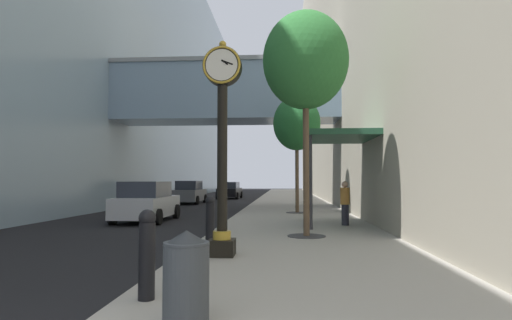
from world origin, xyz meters
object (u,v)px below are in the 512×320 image
street_tree_mid_near (297,124)px  car_silver_mid (147,202)px  street_clock (222,136)px  bollard_fourth (224,212)px  trash_bin (186,276)px  street_tree_near (306,61)px  pedestrian_walking (345,202)px  bollard_nearest (147,252)px  car_black_far (230,190)px  bollard_third (210,219)px  car_grey_near (190,193)px

street_tree_mid_near → car_silver_mid: 8.20m
street_clock → car_silver_mid: bearing=118.1°
bollard_fourth → trash_bin: size_ratio=1.16×
street_tree_near → pedestrian_walking: bearing=63.1°
car_silver_mid → bollard_nearest: bearing=-71.3°
bollard_nearest → car_black_far: size_ratio=0.26×
bollard_third → bollard_fourth: (0.00, 2.40, 0.00)m
street_clock → car_black_far: (-3.82, 30.12, -1.94)m
street_clock → car_silver_mid: 9.73m
trash_bin → car_grey_near: size_ratio=0.25×
trash_bin → car_silver_mid: car_silver_mid is taller
bollard_nearest → car_silver_mid: size_ratio=0.29×
car_grey_near → car_black_far: car_grey_near is taller
car_silver_mid → street_tree_near: bearing=-38.9°
pedestrian_walking → car_grey_near: bearing=120.9°
bollard_nearest → bollard_third: same height
street_tree_mid_near → car_silver_mid: size_ratio=1.38×
street_tree_mid_near → pedestrian_walking: (1.54, -5.58, -3.60)m
street_tree_near → trash_bin: street_tree_near is taller
street_clock → car_black_far: 30.42m
street_tree_mid_near → car_black_far: bearing=107.5°
pedestrian_walking → street_tree_near: bearing=-116.9°
street_clock → street_tree_mid_near: (1.97, 11.80, 1.86)m
bollard_fourth → street_tree_mid_near: street_tree_mid_near is taller
car_grey_near → car_silver_mid: bearing=-84.8°
street_clock → bollard_nearest: street_clock is taller
bollard_fourth → pedestrian_walking: (4.04, 2.31, 0.18)m
bollard_nearest → car_grey_near: car_grey_near is taller
bollard_nearest → bollard_fourth: same height
car_grey_near → bollard_nearest: bearing=-78.3°
street_clock → bollard_third: bearing=109.3°
street_clock → trash_bin: bearing=-86.8°
bollard_third → street_tree_near: (2.50, 1.68, 4.46)m
street_tree_near → bollard_nearest: bearing=-111.1°
street_tree_near → car_grey_near: (-7.66, 18.37, -4.41)m
pedestrian_walking → car_black_far: bearing=107.1°
bollard_third → trash_bin: (0.76, -5.72, -0.10)m
bollard_nearest → car_black_far: (-3.29, 33.40, -0.01)m
bollard_nearest → street_tree_mid_near: bearing=80.6°
bollard_fourth → car_black_far: bearing=97.2°
trash_bin → bollard_fourth: bearing=95.4°
bollard_fourth → car_silver_mid: 6.00m
bollard_nearest → bollard_third: (0.00, 4.80, 0.00)m
bollard_third → bollard_fourth: bearing=90.0°
bollard_fourth → car_black_far: car_black_far is taller
trash_bin → car_black_far: 34.56m
street_tree_mid_near → pedestrian_walking: street_tree_mid_near is taller
bollard_nearest → street_tree_near: size_ratio=0.19×
bollard_third → pedestrian_walking: size_ratio=0.77×
street_clock → car_silver_mid: (-4.50, 8.42, -1.88)m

